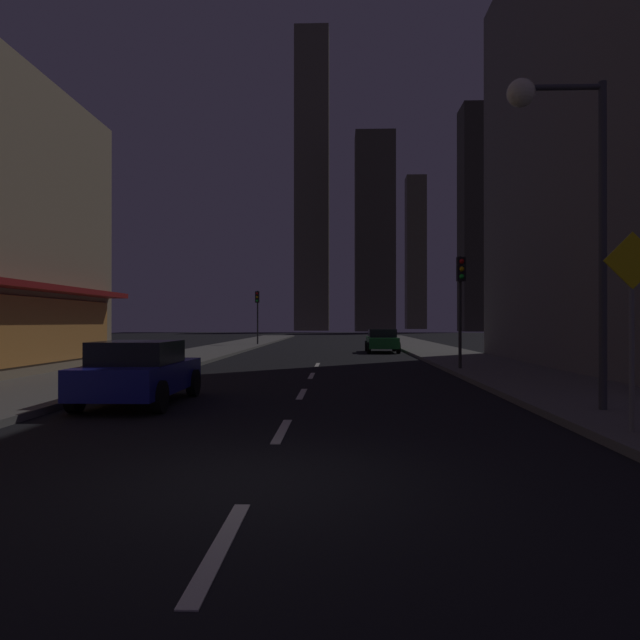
{
  "coord_description": "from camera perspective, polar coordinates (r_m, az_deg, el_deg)",
  "views": [
    {
      "loc": [
        1.0,
        -6.88,
        1.88
      ],
      "look_at": [
        0.0,
        22.23,
        1.99
      ],
      "focal_mm": 32.93,
      "sensor_mm": 36.0,
      "label": 1
    }
  ],
  "objects": [
    {
      "name": "ground_plane",
      "position": [
        38.94,
        0.49,
        -3.05
      ],
      "size": [
        78.0,
        136.0,
        0.1
      ],
      "primitive_type": "cube",
      "color": "black"
    },
    {
      "name": "sidewalk_right",
      "position": [
        39.38,
        10.74,
        -2.83
      ],
      "size": [
        4.0,
        76.0,
        0.15
      ],
      "primitive_type": "cube",
      "color": "#605E59",
      "rests_on": "ground"
    },
    {
      "name": "sidewalk_left",
      "position": [
        39.73,
        -9.66,
        -2.81
      ],
      "size": [
        4.0,
        76.0,
        0.15
      ],
      "primitive_type": "cube",
      "color": "#605E59",
      "rests_on": "ground"
    },
    {
      "name": "lane_marking_center",
      "position": [
        15.42,
        -1.78,
        -7.19
      ],
      "size": [
        0.16,
        23.0,
        0.01
      ],
      "color": "silver",
      "rests_on": "ground"
    },
    {
      "name": "skyscraper_distant_tall",
      "position": [
        135.76,
        -0.78,
        13.38
      ],
      "size": [
        7.63,
        7.32,
        67.53
      ],
      "primitive_type": "cube",
      "color": "brown",
      "rests_on": "ground"
    },
    {
      "name": "skyscraper_distant_mid",
      "position": [
        122.46,
        5.33,
        8.43
      ],
      "size": [
        8.1,
        7.31,
        40.55
      ],
      "primitive_type": "cube",
      "color": "#423F31",
      "rests_on": "ground"
    },
    {
      "name": "skyscraper_distant_short",
      "position": [
        164.88,
        9.28,
        6.45
      ],
      "size": [
        5.39,
        5.8,
        42.0
      ],
      "primitive_type": "cube",
      "color": "#4E4A3B",
      "rests_on": "ground"
    },
    {
      "name": "skyscraper_distant_slender",
      "position": [
        125.38,
        15.53,
        9.43
      ],
      "size": [
        8.95,
        7.47,
        45.7
      ],
      "primitive_type": "cube",
      "color": "#2E2C23",
      "rests_on": "ground"
    },
    {
      "name": "car_parked_near",
      "position": [
        14.11,
        -17.12,
        -4.83
      ],
      "size": [
        1.98,
        4.24,
        1.45
      ],
      "color": "navy",
      "rests_on": "ground"
    },
    {
      "name": "car_parked_far",
      "position": [
        36.59,
        6.05,
        -1.99
      ],
      "size": [
        1.98,
        4.24,
        1.45
      ],
      "color": "#1E722D",
      "rests_on": "ground"
    },
    {
      "name": "fire_hydrant_far_left",
      "position": [
        24.46,
        -14.45,
        -3.54
      ],
      "size": [
        0.42,
        0.3,
        0.65
      ],
      "color": "red",
      "rests_on": "sidewalk_left"
    },
    {
      "name": "traffic_light_near_right",
      "position": [
        22.52,
        13.51,
        3.14
      ],
      "size": [
        0.32,
        0.48,
        4.2
      ],
      "color": "#2D2D2D",
      "rests_on": "sidewalk_right"
    },
    {
      "name": "traffic_light_far_left",
      "position": [
        46.3,
        -6.1,
        1.42
      ],
      "size": [
        0.32,
        0.48,
        4.2
      ],
      "color": "#2D2D2D",
      "rests_on": "sidewalk_left"
    },
    {
      "name": "street_lamp_right",
      "position": [
        12.97,
        22.34,
        14.03
      ],
      "size": [
        1.96,
        0.56,
        6.58
      ],
      "color": "#38383D",
      "rests_on": "sidewalk_right"
    },
    {
      "name": "pedestrian_crossing_sign",
      "position": [
        10.46,
        28.05,
        0.56
      ],
      "size": [
        0.91,
        0.08,
        3.15
      ],
      "color": "slate",
      "rests_on": "sidewalk_right"
    }
  ]
}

